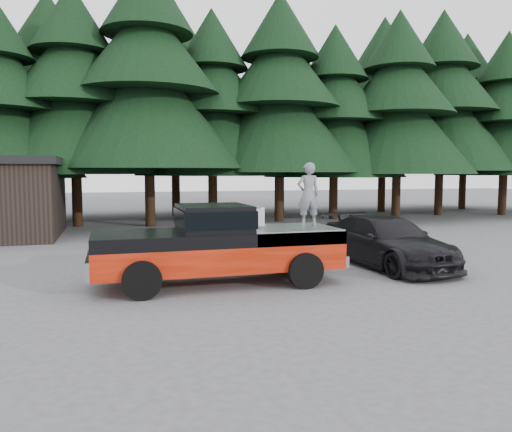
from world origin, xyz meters
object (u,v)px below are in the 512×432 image
object	(u,v)px
man_on_bed	(308,194)
parked_car	(386,241)
air_compressor	(251,218)
pickup_truck	(218,257)

from	to	relation	value
man_on_bed	parked_car	distance (m)	3.22
air_compressor	man_on_bed	size ratio (longest dim) A/B	0.42
pickup_truck	man_on_bed	bearing A→B (deg)	1.57
pickup_truck	air_compressor	xyz separation A→B (m)	(0.87, 0.19, 0.90)
air_compressor	man_on_bed	distance (m)	1.59
pickup_truck	man_on_bed	size ratio (longest dim) A/B	3.74
air_compressor	parked_car	distance (m)	4.38
air_compressor	pickup_truck	bearing A→B (deg)	-148.73
parked_car	man_on_bed	bearing A→B (deg)	-168.19
parked_car	pickup_truck	bearing A→B (deg)	-174.99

